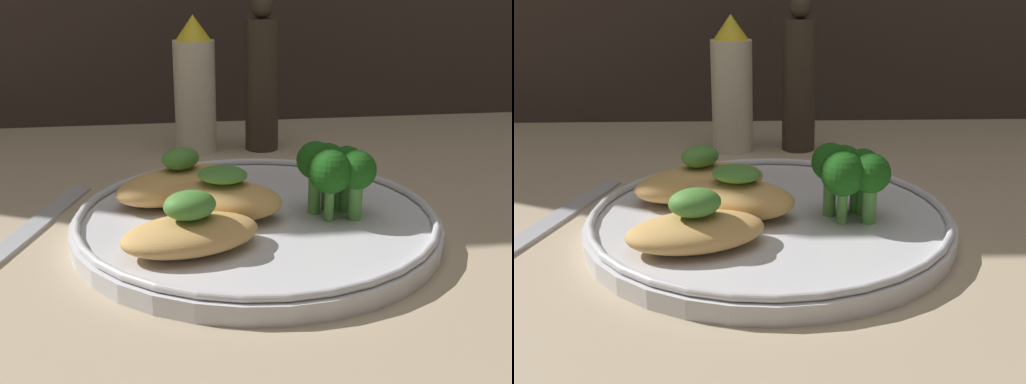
# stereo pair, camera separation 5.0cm
# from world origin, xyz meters

# --- Properties ---
(ground_plane) EXTENTS (1.80, 1.80, 0.01)m
(ground_plane) POSITION_xyz_m (0.00, 0.00, -0.01)
(ground_plane) COLOR tan
(plate) EXTENTS (0.29, 0.29, 0.02)m
(plate) POSITION_xyz_m (0.00, 0.00, 0.01)
(plate) COLOR silver
(plate) RESTS_ON ground_plane
(grilled_meat_front) EXTENTS (0.11, 0.08, 0.04)m
(grilled_meat_front) POSITION_xyz_m (-0.05, -0.06, 0.03)
(grilled_meat_front) COLOR tan
(grilled_meat_front) RESTS_ON plate
(grilled_meat_middle) EXTENTS (0.11, 0.08, 0.04)m
(grilled_meat_middle) POSITION_xyz_m (-0.03, -0.00, 0.03)
(grilled_meat_middle) COLOR tan
(grilled_meat_middle) RESTS_ON plate
(grilled_meat_back) EXTENTS (0.13, 0.11, 0.05)m
(grilled_meat_back) POSITION_xyz_m (-0.06, 0.04, 0.03)
(grilled_meat_back) COLOR tan
(grilled_meat_back) RESTS_ON plate
(broccoli_bunch) EXTENTS (0.06, 0.06, 0.06)m
(broccoli_bunch) POSITION_xyz_m (0.06, -0.00, 0.05)
(broccoli_bunch) COLOR #569942
(broccoli_bunch) RESTS_ON plate
(sauce_bottle) EXTENTS (0.05, 0.05, 0.15)m
(sauce_bottle) POSITION_xyz_m (-0.03, 0.24, 0.07)
(sauce_bottle) COLOR beige
(sauce_bottle) RESTS_ON ground_plane
(pepper_grinder) EXTENTS (0.04, 0.04, 0.17)m
(pepper_grinder) POSITION_xyz_m (0.04, 0.24, 0.08)
(pepper_grinder) COLOR #382D23
(pepper_grinder) RESTS_ON ground_plane
(fork) EXTENTS (0.08, 0.20, 0.01)m
(fork) POSITION_xyz_m (-0.18, 0.03, 0.00)
(fork) COLOR #B2B2B7
(fork) RESTS_ON ground_plane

